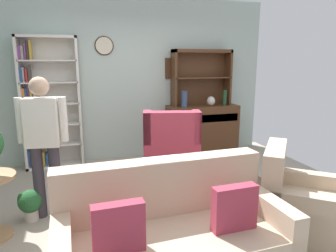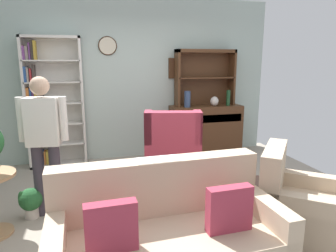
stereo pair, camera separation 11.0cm
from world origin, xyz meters
name	(u,v)px [view 2 (the right image)]	position (x,y,z in m)	size (l,w,h in m)	color
ground_plane	(164,208)	(0.00, 0.00, -0.01)	(5.40, 4.60, 0.02)	#9E9384
wall_back	(134,79)	(0.00, 2.13, 1.40)	(5.00, 0.09, 2.80)	#ADC1B7
area_rug	(188,217)	(0.20, -0.30, 0.00)	(2.89, 1.85, 0.01)	brown
bookshelf	(51,106)	(-1.41, 1.94, 1.01)	(0.90, 0.30, 2.10)	silver
sideboard	(206,128)	(1.26, 1.86, 0.51)	(1.30, 0.45, 0.92)	#4C2D19
sideboard_hutch	(205,70)	(1.26, 1.97, 1.56)	(1.10, 0.26, 1.00)	#4C2D19
vase_tall	(187,99)	(0.87, 1.78, 1.06)	(0.11, 0.11, 0.28)	#33476B
vase_round	(214,101)	(1.39, 1.79, 1.01)	(0.15, 0.15, 0.17)	beige
bottle_wine	(228,98)	(1.65, 1.77, 1.06)	(0.07, 0.07, 0.28)	#194223
couch_floral	(167,240)	(-0.26, -1.12, 0.31)	(1.83, 0.91, 0.90)	#C6AD8E
armchair_floral	(298,207)	(1.15, -0.89, 0.29)	(1.08, 1.08, 0.88)	#C6AD8E
wingback_chair	(172,154)	(0.33, 0.82, 0.38)	(0.95, 0.96, 1.05)	#A33347
potted_plant_small	(31,201)	(-1.49, 0.14, 0.20)	(0.25, 0.25, 0.35)	beige
person_reading	(44,137)	(-1.30, 0.19, 0.91)	(0.53, 0.25, 1.56)	#38333D
coffee_table	(159,196)	(-0.16, -0.41, 0.35)	(0.80, 0.50, 0.42)	#4C2D19
book_stack	(148,189)	(-0.29, -0.47, 0.47)	(0.22, 0.17, 0.10)	gray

